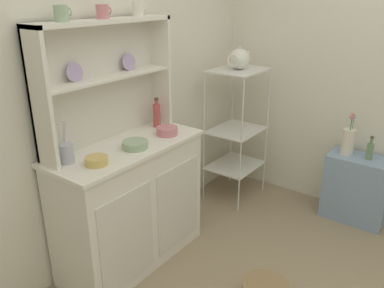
# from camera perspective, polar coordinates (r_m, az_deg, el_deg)

# --- Properties ---
(wall_back) EXTENTS (3.84, 0.05, 2.50)m
(wall_back) POSITION_cam_1_polar(r_m,az_deg,el_deg) (2.58, -13.76, 9.42)
(wall_back) COLOR silver
(wall_back) RESTS_ON ground
(hutch_cabinet) EXTENTS (1.04, 0.45, 0.85)m
(hutch_cabinet) POSITION_cam_1_polar(r_m,az_deg,el_deg) (2.68, -8.86, -8.47)
(hutch_cabinet) COLOR white
(hutch_cabinet) RESTS_ON ground
(hutch_shelf_unit) EXTENTS (0.97, 0.18, 0.75)m
(hutch_shelf_unit) POSITION_cam_1_polar(r_m,az_deg,el_deg) (2.49, -12.69, 9.96)
(hutch_shelf_unit) COLOR silver
(hutch_shelf_unit) RESTS_ON hutch_cabinet
(bakers_rack) EXTENTS (0.47, 0.38, 1.15)m
(bakers_rack) POSITION_cam_1_polar(r_m,az_deg,el_deg) (3.41, 6.46, 3.23)
(bakers_rack) COLOR silver
(bakers_rack) RESTS_ON ground
(side_shelf_blue) EXTENTS (0.28, 0.48, 0.54)m
(side_shelf_blue) POSITION_cam_1_polar(r_m,az_deg,el_deg) (3.45, 22.69, -5.95)
(side_shelf_blue) COLOR #849EBC
(side_shelf_blue) RESTS_ON ground
(cup_sage_0) EXTENTS (0.09, 0.08, 0.08)m
(cup_sage_0) POSITION_cam_1_polar(r_m,az_deg,el_deg) (2.24, -18.35, 17.49)
(cup_sage_0) COLOR #9EB78E
(cup_sage_0) RESTS_ON hutch_shelf_unit
(cup_rose_1) EXTENTS (0.09, 0.07, 0.08)m
(cup_rose_1) POSITION_cam_1_polar(r_m,az_deg,el_deg) (2.42, -12.79, 18.17)
(cup_rose_1) COLOR #D17A84
(cup_rose_1) RESTS_ON hutch_shelf_unit
(cup_cream_2) EXTENTS (0.08, 0.07, 0.09)m
(cup_cream_2) POSITION_cam_1_polar(r_m,az_deg,el_deg) (2.62, -7.78, 18.77)
(cup_cream_2) COLOR silver
(cup_cream_2) RESTS_ON hutch_shelf_unit
(bowl_mixing_large) EXTENTS (0.13, 0.13, 0.05)m
(bowl_mixing_large) POSITION_cam_1_polar(r_m,az_deg,el_deg) (2.25, -13.62, -2.36)
(bowl_mixing_large) COLOR #DBB760
(bowl_mixing_large) RESTS_ON hutch_cabinet
(bowl_floral_medium) EXTENTS (0.16, 0.16, 0.05)m
(bowl_floral_medium) POSITION_cam_1_polar(r_m,az_deg,el_deg) (2.44, -8.22, -0.08)
(bowl_floral_medium) COLOR #9EB78E
(bowl_floral_medium) RESTS_ON hutch_cabinet
(bowl_cream_small) EXTENTS (0.14, 0.14, 0.05)m
(bowl_cream_small) POSITION_cam_1_polar(r_m,az_deg,el_deg) (2.65, -3.63, 1.92)
(bowl_cream_small) COLOR #D17A84
(bowl_cream_small) RESTS_ON hutch_cabinet
(jam_bottle) EXTENTS (0.05, 0.05, 0.21)m
(jam_bottle) POSITION_cam_1_polar(r_m,az_deg,el_deg) (2.79, -5.11, 4.22)
(jam_bottle) COLOR #B74C47
(jam_bottle) RESTS_ON hutch_cabinet
(utensil_jar) EXTENTS (0.08, 0.08, 0.25)m
(utensil_jar) POSITION_cam_1_polar(r_m,az_deg,el_deg) (2.31, -17.67, -1.21)
(utensil_jar) COLOR #B2B7C6
(utensil_jar) RESTS_ON hutch_cabinet
(porcelain_teapot) EXTENTS (0.26, 0.17, 0.19)m
(porcelain_teapot) POSITION_cam_1_polar(r_m,az_deg,el_deg) (3.28, 6.83, 12.11)
(porcelain_teapot) COLOR white
(porcelain_teapot) RESTS_ON bakers_rack
(flower_vase) EXTENTS (0.10, 0.10, 0.34)m
(flower_vase) POSITION_cam_1_polar(r_m,az_deg,el_deg) (3.33, 21.65, 0.45)
(flower_vase) COLOR silver
(flower_vase) RESTS_ON side_shelf_blue
(oil_bottle) EXTENTS (0.05, 0.05, 0.19)m
(oil_bottle) POSITION_cam_1_polar(r_m,az_deg,el_deg) (3.31, 24.32, -0.84)
(oil_bottle) COLOR #6B8C60
(oil_bottle) RESTS_ON side_shelf_blue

